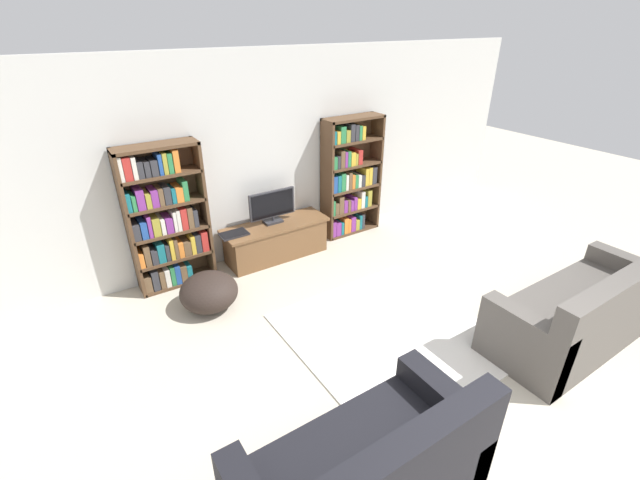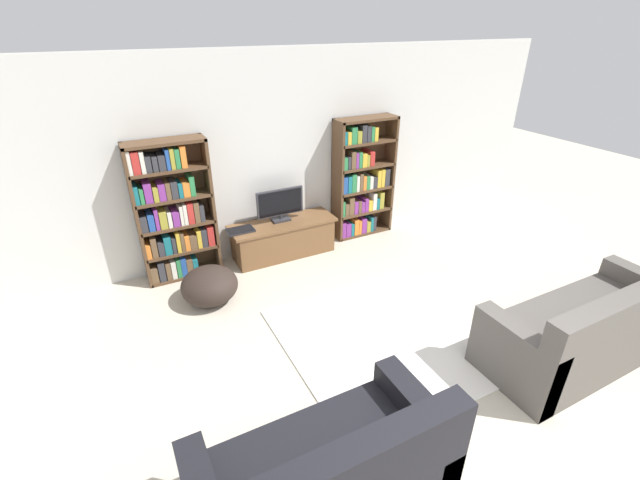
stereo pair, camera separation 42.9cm
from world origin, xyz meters
The scene contains 10 objects.
wall_back centered at (0.00, 4.23, 1.30)m, with size 8.80×0.06×2.60m.
bookshelf_left centered at (-1.37, 4.05, 0.83)m, with size 0.89×0.30×1.71m.
bookshelf_right centered at (1.24, 4.05, 0.82)m, with size 0.89×0.30×1.71m.
tv_stand centered at (-0.02, 3.93, 0.24)m, with size 1.42×0.48×0.49m.
television centered at (-0.02, 3.99, 0.72)m, with size 0.64×0.16×0.44m.
laptop centered at (-0.61, 3.92, 0.50)m, with size 0.34×0.22×0.03m.
area_rug centered at (0.19, 1.83, 0.01)m, with size 1.92×1.99×0.02m.
couch_left_sectional centered at (-1.11, 0.65, 0.29)m, with size 1.66×0.80×0.87m.
couch_right_sofa centered at (1.70, 0.79, 0.31)m, with size 2.00×0.82×0.92m.
beanbag_ottoman centered at (-1.19, 3.31, 0.20)m, with size 0.64×0.64×0.41m, color #2D231E.
Camera 2 is at (-1.93, -0.85, 2.89)m, focal length 24.00 mm.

